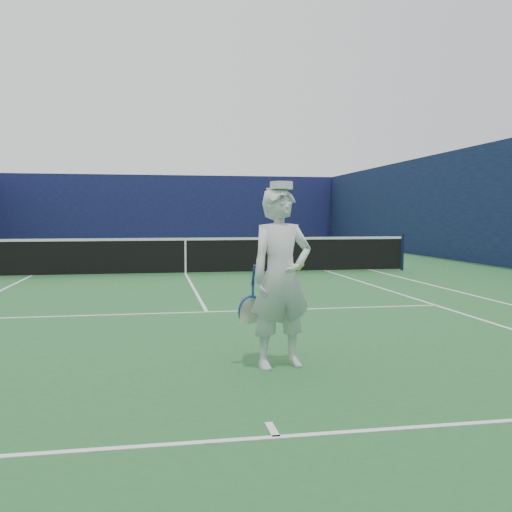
{
  "coord_description": "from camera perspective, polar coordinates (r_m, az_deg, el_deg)",
  "views": [
    {
      "loc": [
        -0.86,
        -15.82,
        1.6
      ],
      "look_at": [
        0.46,
        -8.48,
        1.08
      ],
      "focal_mm": 40.0,
      "sensor_mm": 36.0,
      "label": 1
    }
  ],
  "objects": [
    {
      "name": "tennis_player",
      "position": [
        6.02,
        2.52,
        -2.14
      ],
      "size": [
        0.87,
        0.61,
        1.96
      ],
      "rotation": [
        0.0,
        0.0,
        0.24
      ],
      "color": "white",
      "rests_on": "ground"
    },
    {
      "name": "tennis_net",
      "position": [
        15.88,
        -7.07,
        0.19
      ],
      "size": [
        12.88,
        0.09,
        1.07
      ],
      "color": "#141E4C",
      "rests_on": "ground"
    },
    {
      "name": "ground",
      "position": [
        15.92,
        -7.05,
        -1.8
      ],
      "size": [
        80.0,
        80.0,
        0.0
      ],
      "primitive_type": "plane",
      "color": "#25622E",
      "rests_on": "ground"
    },
    {
      "name": "windscreen_fence",
      "position": [
        15.85,
        -7.12,
        5.41
      ],
      "size": [
        20.12,
        36.12,
        4.0
      ],
      "color": "#10133D",
      "rests_on": "ground"
    },
    {
      "name": "court_markings",
      "position": [
        15.92,
        -7.05,
        -1.79
      ],
      "size": [
        11.03,
        23.83,
        0.01
      ],
      "color": "white",
      "rests_on": "ground"
    }
  ]
}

